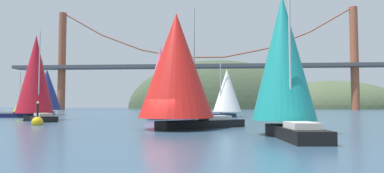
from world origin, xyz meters
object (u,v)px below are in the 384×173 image
object	(u,v)px
sailboat_navy_sail	(46,91)
sailboat_pink_spinnaker	(161,82)
sailboat_crimson_sail	(36,76)
sailboat_teal_sail	(284,62)
sailboat_white_mainsail	(226,92)
channel_buoy	(37,121)
sailboat_yellow_sail	(28,96)
sailboat_red_spinnaker	(177,67)

from	to	relation	value
sailboat_navy_sail	sailboat_pink_spinnaker	world-z (taller)	sailboat_pink_spinnaker
sailboat_crimson_sail	sailboat_teal_sail	xyz separation A→B (m)	(28.30, -18.83, -0.82)
sailboat_white_mainsail	sailboat_navy_sail	bearing A→B (deg)	167.13
sailboat_pink_spinnaker	channel_buoy	distance (m)	18.28
sailboat_white_mainsail	sailboat_crimson_sail	bearing A→B (deg)	-152.87
sailboat_pink_spinnaker	sailboat_teal_sail	size ratio (longest dim) A/B	1.16
channel_buoy	sailboat_navy_sail	bearing A→B (deg)	116.89
sailboat_yellow_sail	sailboat_pink_spinnaker	bearing A→B (deg)	-10.94
sailboat_white_mainsail	channel_buoy	distance (m)	30.18
sailboat_white_mainsail	channel_buoy	bearing A→B (deg)	-131.40
sailboat_yellow_sail	channel_buoy	size ratio (longest dim) A/B	2.81
sailboat_crimson_sail	channel_buoy	world-z (taller)	sailboat_crimson_sail
sailboat_white_mainsail	sailboat_teal_sail	xyz separation A→B (m)	(2.83, -31.88, 0.81)
sailboat_red_spinnaker	sailboat_crimson_sail	world-z (taller)	sailboat_crimson_sail
sailboat_navy_sail	sailboat_red_spinnaker	distance (m)	46.17
sailboat_yellow_sail	sailboat_red_spinnaker	world-z (taller)	sailboat_red_spinnaker
sailboat_navy_sail	sailboat_red_spinnaker	bearing A→B (deg)	-49.15
sailboat_red_spinnaker	sailboat_crimson_sail	size ratio (longest dim) A/B	0.93
sailboat_pink_spinnaker	sailboat_red_spinnaker	world-z (taller)	sailboat_pink_spinnaker
sailboat_pink_spinnaker	sailboat_yellow_sail	xyz separation A→B (m)	(-22.45, 4.34, -1.85)
sailboat_yellow_sail	sailboat_white_mainsail	distance (m)	32.25
sailboat_yellow_sail	channel_buoy	distance (m)	22.51
sailboat_pink_spinnaker	sailboat_crimson_sail	size ratio (longest dim) A/B	0.99
sailboat_red_spinnaker	sailboat_teal_sail	xyz separation A→B (m)	(7.91, -5.02, -0.26)
sailboat_white_mainsail	sailboat_teal_sail	size ratio (longest dim) A/B	0.92
sailboat_navy_sail	sailboat_yellow_sail	size ratio (longest dim) A/B	1.45
sailboat_white_mainsail	sailboat_crimson_sail	xyz separation A→B (m)	(-25.47, -13.05, 1.63)
sailboat_pink_spinnaker	sailboat_white_mainsail	xyz separation A→B (m)	(9.56, 8.14, -1.10)
sailboat_pink_spinnaker	sailboat_crimson_sail	distance (m)	16.66
sailboat_pink_spinnaker	sailboat_red_spinnaker	bearing A→B (deg)	-76.53
sailboat_white_mainsail	sailboat_yellow_sail	bearing A→B (deg)	-173.24
sailboat_navy_sail	sailboat_yellow_sail	bearing A→B (deg)	-74.61
sailboat_red_spinnaker	sailboat_yellow_sail	bearing A→B (deg)	139.43
sailboat_white_mainsail	sailboat_crimson_sail	world-z (taller)	sailboat_crimson_sail
sailboat_crimson_sail	sailboat_teal_sail	distance (m)	34.00
sailboat_crimson_sail	sailboat_navy_sail	bearing A→B (deg)	114.91
sailboat_teal_sail	channel_buoy	xyz separation A→B (m)	(-22.63, 9.42, -4.64)
sailboat_navy_sail	sailboat_white_mainsail	world-z (taller)	sailboat_navy_sail
sailboat_red_spinnaker	sailboat_white_mainsail	xyz separation A→B (m)	(5.08, 26.86, -1.07)
sailboat_red_spinnaker	sailboat_white_mainsail	size ratio (longest dim) A/B	1.18
sailboat_white_mainsail	sailboat_pink_spinnaker	bearing A→B (deg)	-139.60
sailboat_teal_sail	channel_buoy	distance (m)	24.95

